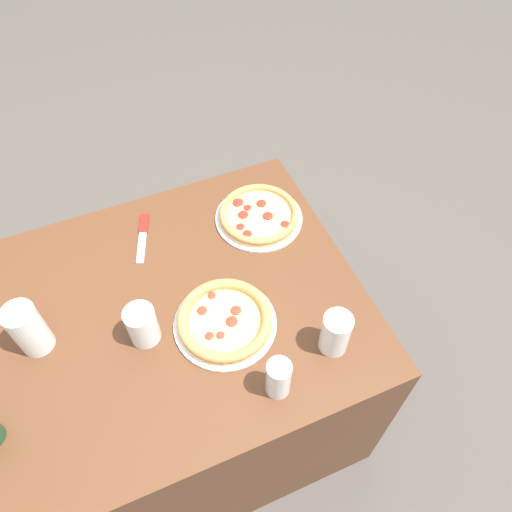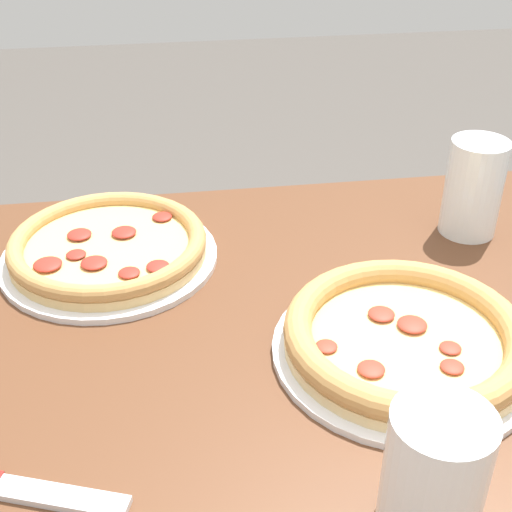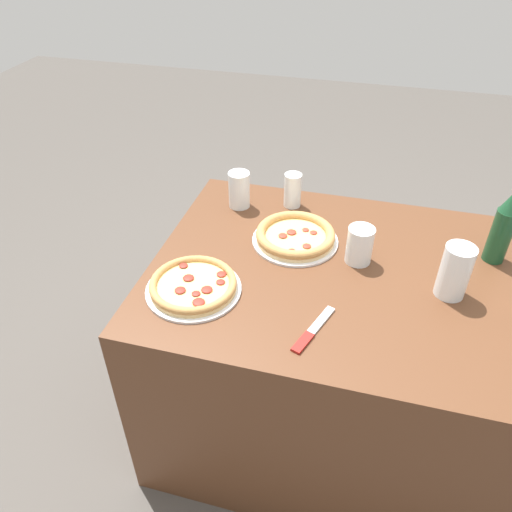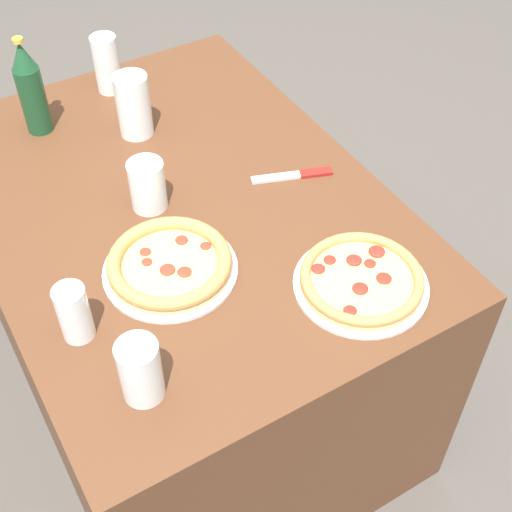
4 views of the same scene
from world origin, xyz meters
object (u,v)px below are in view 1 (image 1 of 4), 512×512
object	(u,v)px
pizza_salami	(259,215)
pizza_margherita	(225,321)
glass_lemonade	(143,326)
glass_iced_tea	(335,334)
glass_mango_juice	(29,330)
glass_orange_juice	(278,379)
knife	(143,235)

from	to	relation	value
pizza_salami	pizza_margherita	bearing A→B (deg)	-126.63
pizza_salami	glass_lemonade	xyz separation A→B (m)	(-0.43, -0.26, 0.03)
glass_iced_tea	glass_lemonade	world-z (taller)	glass_iced_tea
pizza_salami	glass_mango_juice	world-z (taller)	glass_mango_juice
pizza_margherita	glass_iced_tea	bearing A→B (deg)	-35.12
glass_iced_tea	glass_lemonade	bearing A→B (deg)	153.97
pizza_margherita	glass_mango_juice	distance (m)	0.49
glass_orange_juice	knife	xyz separation A→B (m)	(-0.18, 0.60, -0.05)
glass_lemonade	pizza_margherita	bearing A→B (deg)	-13.53
glass_orange_juice	knife	distance (m)	0.63
pizza_salami	glass_lemonade	distance (m)	0.50
glass_mango_juice	knife	distance (m)	0.43
glass_mango_juice	pizza_margherita	bearing A→B (deg)	-16.20
glass_iced_tea	glass_orange_juice	bearing A→B (deg)	-164.06
pizza_salami	glass_mango_juice	distance (m)	0.72
pizza_margherita	glass_iced_tea	distance (m)	0.29
glass_mango_juice	knife	bearing A→B (deg)	35.70
glass_mango_juice	glass_orange_juice	size ratio (longest dim) A/B	1.30
pizza_margherita	knife	distance (m)	0.40
glass_iced_tea	glass_orange_juice	size ratio (longest dim) A/B	1.06
pizza_margherita	glass_orange_juice	bearing A→B (deg)	-75.75
glass_iced_tea	knife	xyz separation A→B (m)	(-0.36, 0.55, -0.05)
glass_iced_tea	pizza_margherita	bearing A→B (deg)	144.88
pizza_margherita	glass_orange_juice	xyz separation A→B (m)	(0.05, -0.22, 0.03)
pizza_margherita	glass_lemonade	size ratio (longest dim) A/B	2.35
pizza_margherita	pizza_salami	xyz separation A→B (m)	(0.23, 0.31, -0.00)
pizza_margherita	glass_lemonade	bearing A→B (deg)	166.47
pizza_margherita	knife	bearing A→B (deg)	107.69
glass_iced_tea	glass_mango_juice	world-z (taller)	glass_mango_juice
glass_lemonade	knife	bearing A→B (deg)	76.25
glass_mango_juice	knife	size ratio (longest dim) A/B	0.84
pizza_margherita	pizza_salami	bearing A→B (deg)	53.37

